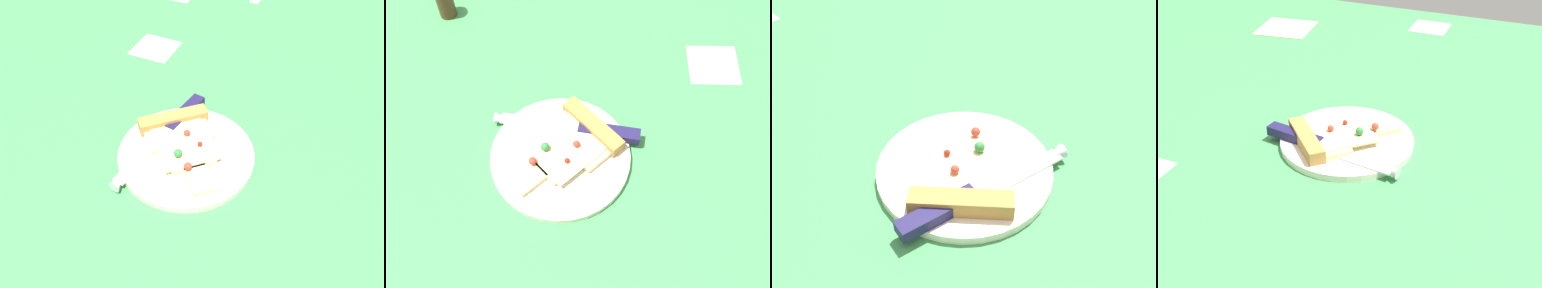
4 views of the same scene
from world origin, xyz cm
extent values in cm
cube|color=#3D8C4C|center=(0.00, 0.00, -1.50)|extent=(156.24, 156.24, 3.00)
cube|color=white|center=(-20.32, -14.31, -0.10)|extent=(9.00, 9.00, 0.20)
cylinder|color=silver|center=(6.70, 5.84, 0.59)|extent=(22.17, 22.17, 1.18)
cube|color=beige|center=(3.80, 3.09, 1.68)|extent=(11.92, 12.12, 1.00)
cube|color=beige|center=(7.79, 6.87, 1.68)|extent=(9.02, 9.08, 1.00)
cube|color=beige|center=(11.43, 10.30, 1.68)|extent=(6.25, 6.19, 1.00)
cube|color=#F2E099|center=(5.98, 5.15, 2.33)|extent=(13.59, 13.56, 0.30)
cube|color=#B27A3D|center=(1.62, 1.03, 2.28)|extent=(10.13, 10.51, 2.20)
sphere|color=red|center=(4.20, 4.85, 3.02)|extent=(1.09, 1.09, 1.09)
sphere|color=red|center=(10.80, 8.06, 3.10)|extent=(1.23, 1.23, 1.23)
sphere|color=#2D7A38|center=(9.03, 5.56, 3.16)|extent=(1.37, 1.37, 1.37)
sphere|color=#B21E14|center=(5.56, 7.78, 2.89)|extent=(0.82, 0.82, 0.82)
cube|color=silver|center=(10.88, 0.15, 1.33)|extent=(12.16, 3.81, 0.30)
cone|color=silver|center=(16.81, -0.77, 1.33)|extent=(2.28, 2.28, 2.00)
cube|color=#1E1947|center=(-0.98, 1.98, 1.98)|extent=(10.22, 3.70, 1.60)
cylinder|color=#4C2D19|center=(30.09, -26.26, 2.62)|extent=(3.31, 3.31, 5.24)
camera|label=1|loc=(46.17, 24.75, 47.94)|focal=36.90mm
camera|label=2|loc=(3.16, 41.44, 63.71)|focal=42.66mm
camera|label=3|loc=(-20.86, -23.38, 41.15)|focal=42.16mm
camera|label=4|loc=(36.12, -64.10, 47.34)|focal=50.11mm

